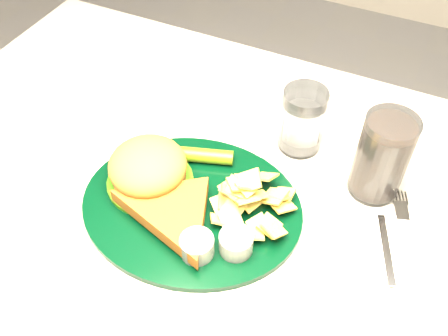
% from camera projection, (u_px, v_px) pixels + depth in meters
% --- Properties ---
extents(table, '(1.20, 0.80, 0.75)m').
position_uv_depth(table, '(217.00, 296.00, 1.11)').
color(table, '#A9A198').
rests_on(table, ground).
extents(dinner_plate, '(0.39, 0.34, 0.08)m').
position_uv_depth(dinner_plate, '(191.00, 192.00, 0.77)').
color(dinner_plate, black).
rests_on(dinner_plate, table).
extents(water_glass, '(0.09, 0.09, 0.12)m').
position_uv_depth(water_glass, '(302.00, 120.00, 0.85)').
color(water_glass, white).
rests_on(water_glass, table).
extents(cola_glass, '(0.11, 0.11, 0.15)m').
position_uv_depth(cola_glass, '(382.00, 157.00, 0.77)').
color(cola_glass, black).
rests_on(cola_glass, table).
extents(fork_napkin, '(0.17, 0.20, 0.01)m').
position_uv_depth(fork_napkin, '(387.00, 244.00, 0.75)').
color(fork_napkin, white).
rests_on(fork_napkin, table).
extents(wrapped_straw, '(0.18, 0.09, 0.01)m').
position_uv_depth(wrapped_straw, '(239.00, 152.00, 0.88)').
color(wrapped_straw, silver).
rests_on(wrapped_straw, table).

